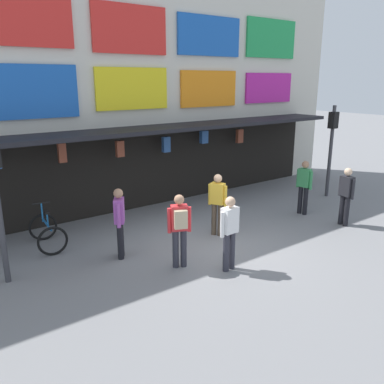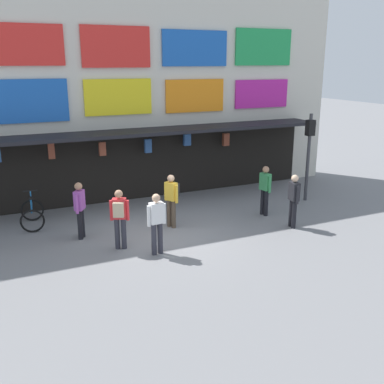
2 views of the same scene
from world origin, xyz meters
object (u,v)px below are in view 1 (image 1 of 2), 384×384
at_px(pedestrian_in_blue, 304,184).
at_px(pedestrian_in_black, 180,226).
at_px(traffic_light_far, 332,136).
at_px(bicycle_parked, 48,232).
at_px(pedestrian_in_white, 230,229).
at_px(pedestrian_in_red, 218,200).
at_px(pedestrian_in_green, 346,193).
at_px(pedestrian_in_purple, 120,219).

bearing_deg(pedestrian_in_blue, pedestrian_in_black, -171.41).
xyz_separation_m(traffic_light_far, bicycle_parked, (-9.53, 1.28, -1.75)).
height_order(pedestrian_in_white, pedestrian_in_red, same).
relative_size(pedestrian_in_red, pedestrian_in_black, 1.00).
height_order(bicycle_parked, pedestrian_in_blue, pedestrian_in_blue).
xyz_separation_m(pedestrian_in_green, pedestrian_in_blue, (-0.15, 1.34, 0.00)).
height_order(pedestrian_in_purple, pedestrian_in_black, same).
bearing_deg(pedestrian_in_white, pedestrian_in_blue, 19.17).
bearing_deg(pedestrian_in_red, pedestrian_in_purple, 175.21).
relative_size(pedestrian_in_green, pedestrian_in_black, 1.00).
bearing_deg(pedestrian_in_red, pedestrian_in_black, -152.30).
xyz_separation_m(bicycle_parked, pedestrian_in_white, (2.81, -3.60, 0.55)).
height_order(bicycle_parked, pedestrian_in_purple, pedestrian_in_purple).
bearing_deg(pedestrian_in_black, pedestrian_in_purple, 123.51).
bearing_deg(pedestrian_in_blue, pedestrian_in_purple, 175.60).
relative_size(traffic_light_far, pedestrian_in_white, 1.90).
relative_size(traffic_light_far, pedestrian_in_purple, 1.90).
bearing_deg(bicycle_parked, pedestrian_in_green, -24.97).
bearing_deg(pedestrian_in_black, bicycle_parked, 125.26).
bearing_deg(pedestrian_in_white, pedestrian_in_green, 2.22).
bearing_deg(pedestrian_in_red, pedestrian_in_green, -24.89).
distance_m(pedestrian_in_white, pedestrian_in_green, 4.53).
distance_m(bicycle_parked, pedestrian_in_white, 4.60).
relative_size(pedestrian_in_purple, pedestrian_in_blue, 1.00).
relative_size(pedestrian_in_white, pedestrian_in_blue, 1.00).
bearing_deg(traffic_light_far, bicycle_parked, 172.36).
bearing_deg(pedestrian_in_white, pedestrian_in_black, 137.06).
height_order(pedestrian_in_white, pedestrian_in_blue, same).
distance_m(bicycle_parked, pedestrian_in_green, 8.12).
height_order(pedestrian_in_white, pedestrian_in_purple, same).
distance_m(traffic_light_far, pedestrian_in_purple, 8.42).
relative_size(traffic_light_far, bicycle_parked, 2.62).
xyz_separation_m(pedestrian_in_black, pedestrian_in_blue, (5.17, 0.78, -0.04)).
relative_size(pedestrian_in_red, pedestrian_in_blue, 1.00).
distance_m(pedestrian_in_green, pedestrian_in_purple, 6.41).
bearing_deg(traffic_light_far, pedestrian_in_white, -160.96).
distance_m(traffic_light_far, pedestrian_in_white, 7.20).
xyz_separation_m(pedestrian_in_red, pedestrian_in_green, (3.40, -1.58, -0.04)).
height_order(traffic_light_far, pedestrian_in_red, traffic_light_far).
bearing_deg(pedestrian_in_black, pedestrian_in_red, 27.70).
bearing_deg(pedestrian_in_white, bicycle_parked, 128.04).
relative_size(pedestrian_in_green, pedestrian_in_blue, 1.00).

